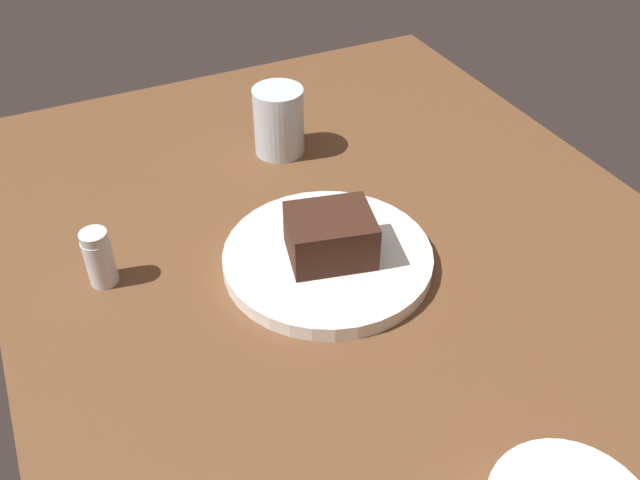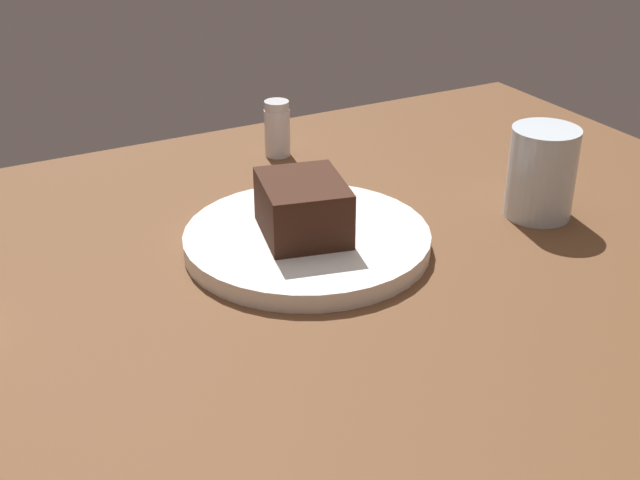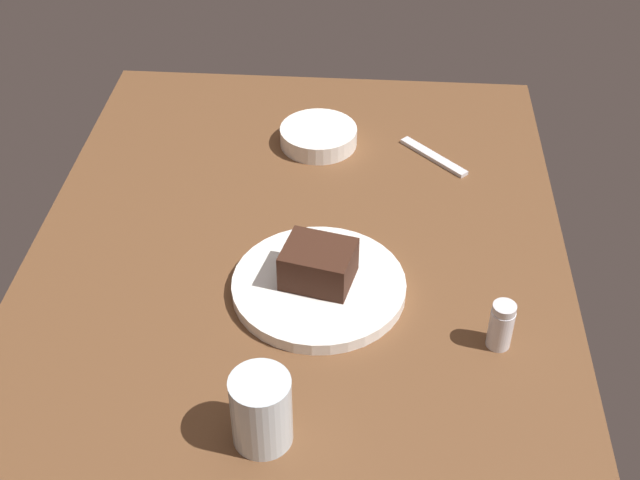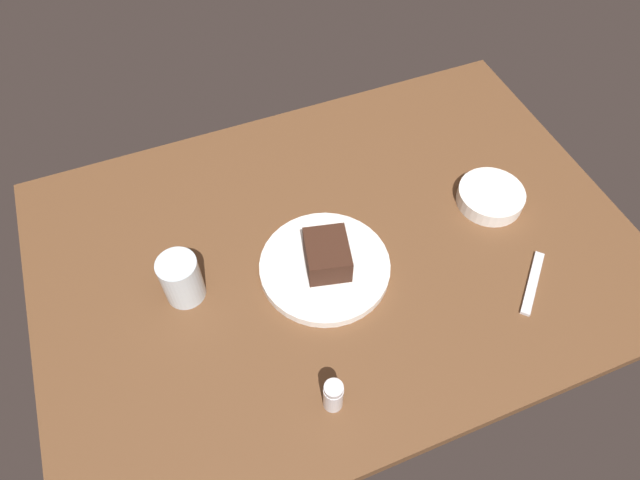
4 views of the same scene
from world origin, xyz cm
name	(u,v)px [view 3 (image 3 of 4)]	position (x,y,z in cm)	size (l,w,h in cm)	color
dining_table	(295,278)	(0.00, 0.00, 1.50)	(120.00, 84.00, 3.00)	brown
dessert_plate	(319,286)	(4.32, 4.06, 3.97)	(25.67, 25.67, 1.94)	white
chocolate_cake_slice	(319,264)	(3.81, 3.98, 7.86)	(9.96, 8.19, 5.84)	#381E14
salt_shaker	(501,325)	(13.11, 29.50, 6.64)	(3.38, 3.38, 7.39)	silver
water_glass	(261,410)	(31.00, -0.85, 8.12)	(7.52, 7.52, 10.24)	silver
side_bowl	(319,136)	(-35.15, 1.03, 4.66)	(14.08, 14.08, 3.33)	white
dessert_spoon	(433,157)	(-31.95, 22.01, 3.35)	(15.00, 1.80, 0.70)	silver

